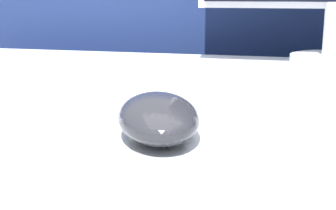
# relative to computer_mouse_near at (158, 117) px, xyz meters

# --- Properties ---
(partition_panel) EXTENTS (5.00, 0.03, 1.01)m
(partition_panel) POSITION_rel_computer_mouse_near_xyz_m (0.06, 0.73, -0.25)
(partition_panel) COLOR navy
(partition_panel) RESTS_ON ground_plane
(computer_mouse_near) EXTENTS (0.11, 0.15, 0.04)m
(computer_mouse_near) POSITION_rel_computer_mouse_near_xyz_m (0.00, 0.00, 0.00)
(computer_mouse_near) COLOR #232328
(computer_mouse_near) RESTS_ON desk
(keyboard) EXTENTS (0.44, 0.16, 0.02)m
(keyboard) POSITION_rel_computer_mouse_near_xyz_m (-0.08, 0.21, -0.01)
(keyboard) COLOR silver
(keyboard) RESTS_ON desk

